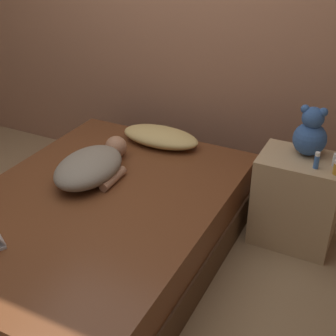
# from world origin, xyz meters

# --- Properties ---
(ground_plane) EXTENTS (12.00, 12.00, 0.00)m
(ground_plane) POSITION_xyz_m (0.00, 0.00, 0.00)
(ground_plane) COLOR #937551
(wall_back) EXTENTS (8.00, 0.06, 2.60)m
(wall_back) POSITION_xyz_m (0.00, 1.31, 1.30)
(wall_back) COLOR #996B51
(wall_back) RESTS_ON ground_plane
(bed) EXTENTS (1.47, 2.07, 0.46)m
(bed) POSITION_xyz_m (0.00, 0.00, 0.23)
(bed) COLOR #4C331E
(bed) RESTS_ON ground_plane
(nightstand) EXTENTS (0.52, 0.38, 0.63)m
(nightstand) POSITION_xyz_m (1.06, 0.77, 0.31)
(nightstand) COLOR tan
(nightstand) RESTS_ON ground_plane
(pillow) EXTENTS (0.59, 0.30, 0.12)m
(pillow) POSITION_xyz_m (0.01, 0.84, 0.52)
(pillow) COLOR tan
(pillow) RESTS_ON bed
(person_lying) EXTENTS (0.39, 0.71, 0.18)m
(person_lying) POSITION_xyz_m (-0.16, 0.21, 0.54)
(person_lying) COLOR gray
(person_lying) RESTS_ON bed
(teddy_bear) EXTENTS (0.21, 0.21, 0.32)m
(teddy_bear) POSITION_xyz_m (1.07, 0.84, 0.77)
(teddy_bear) COLOR #335693
(teddy_bear) RESTS_ON nightstand
(bottle_clear) EXTENTS (0.04, 0.04, 0.08)m
(bottle_clear) POSITION_xyz_m (1.25, 0.76, 0.66)
(bottle_clear) COLOR silver
(bottle_clear) RESTS_ON nightstand
(bottle_blue) EXTENTS (0.03, 0.03, 0.11)m
(bottle_blue) POSITION_xyz_m (1.16, 0.68, 0.68)
(bottle_blue) COLOR #3866B2
(bottle_blue) RESTS_ON nightstand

